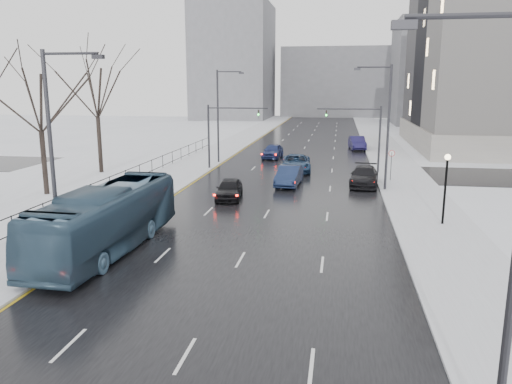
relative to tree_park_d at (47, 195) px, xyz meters
The scene contains 26 objects.
road 31.51m from the tree_park_d, 55.60° to the left, with size 16.00×150.00×0.04m, color black.
cross_road 22.65m from the tree_park_d, 38.19° to the left, with size 130.00×10.00×0.04m, color black.
sidewalk_left 27.01m from the tree_park_d, 74.32° to the left, with size 5.00×150.00×0.16m, color silver.
sidewalk_right 38.43m from the tree_park_d, 42.57° to the left, with size 5.00×150.00×0.16m, color silver.
park_strip 26.09m from the tree_park_d, 94.84° to the left, with size 14.00×150.00×0.12m, color white.
tree_park_d is the anchor object (origin of this frame).
tree_park_e 10.01m from the tree_park_d, 92.29° to the left, with size 9.45×9.45×13.50m, color black, non-canonical shape.
iron_fence 6.31m from the tree_park_d, 39.81° to the right, with size 0.06×70.00×1.30m.
streetlight_r_near 35.80m from the tree_park_d, 42.75° to the right, with size 2.95×0.25×10.00m.
streetlight_r_mid 27.24m from the tree_park_d, 13.01° to the left, with size 2.95×0.25×10.00m.
streetlight_l_near 17.90m from the tree_park_d, 55.47° to the right, with size 2.95×0.25×10.00m.
streetlight_l_far 21.17m from the tree_park_d, 61.85° to the left, with size 2.95×0.25×10.00m.
lamppost_r_mid 29.23m from the tree_park_d, ahead, with size 0.36×0.36×4.28m.
mast_signal_right 29.05m from the tree_park_d, 29.12° to the left, with size 6.10×0.33×6.50m.
mast_signal_left 17.96m from the tree_park_d, 53.20° to the left, with size 6.10×0.33×6.50m.
no_uturn_sign 28.88m from the tree_park_d, 20.32° to the left, with size 0.60×0.06×2.70m.
bldg_far_right 93.70m from the tree_park_d, 60.51° to the left, with size 24.00×20.00×22.00m, color slate.
bldg_far_left 92.17m from the tree_park_d, 92.64° to the left, with size 18.00×22.00×28.00m, color slate.
bldg_far_center 108.59m from the tree_park_d, 78.38° to the left, with size 30.00×18.00×18.00m, color slate.
bus 16.01m from the tree_park_d, 47.29° to the right, with size 2.83×12.08×3.37m, color #345066.
sedan_center_near 14.43m from the tree_park_d, ahead, with size 1.81×4.49×1.53m, color black.
sedan_right_near 19.53m from the tree_park_d, 20.30° to the left, with size 1.77×5.07×1.67m, color #172446.
sedan_right_cross 22.96m from the tree_park_d, 37.11° to the left, with size 2.77×6.00×1.67m, color navy.
sedan_right_far 25.83m from the tree_park_d, 17.51° to the left, with size 2.28×5.62×1.63m, color black.
sedan_center_far 27.02m from the tree_park_d, 56.78° to the left, with size 1.97×4.89×1.67m, color navy.
sedan_right_distant 40.82m from the tree_park_d, 52.62° to the left, with size 1.82×5.23×1.72m, color #1E194D.
Camera 1 is at (4.59, -0.83, 8.48)m, focal length 35.00 mm.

